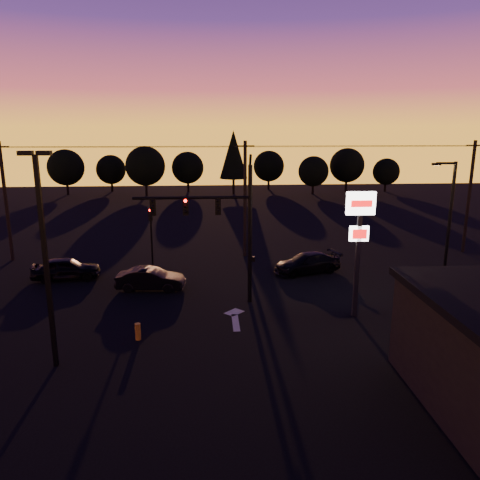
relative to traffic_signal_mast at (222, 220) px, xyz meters
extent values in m
plane|color=black|center=(0.10, -3.99, -4.94)|extent=(120.00, 120.00, 0.00)
cube|color=beige|center=(0.60, -2.99, -4.93)|extent=(0.35, 2.20, 0.01)
cube|color=beige|center=(0.60, -1.59, -4.93)|extent=(1.20, 1.20, 0.01)
cylinder|color=black|center=(1.60, 0.01, -0.94)|extent=(0.24, 0.24, 8.00)
cylinder|color=black|center=(1.60, 0.01, 3.26)|extent=(0.14, 0.52, 0.76)
cylinder|color=black|center=(-1.65, 0.01, 1.26)|extent=(6.50, 0.16, 0.16)
cube|color=black|center=(-0.20, 0.01, 0.76)|extent=(0.32, 0.22, 0.95)
sphere|color=black|center=(-0.20, -0.12, 1.11)|extent=(0.18, 0.18, 0.18)
sphere|color=black|center=(-0.20, -0.12, 0.81)|extent=(0.18, 0.18, 0.18)
sphere|color=black|center=(-0.20, -0.12, 0.51)|extent=(0.18, 0.18, 0.18)
cube|color=black|center=(-2.00, 0.01, 0.76)|extent=(0.32, 0.22, 0.95)
sphere|color=#FF0705|center=(-2.00, -0.12, 1.11)|extent=(0.18, 0.18, 0.18)
sphere|color=black|center=(-2.00, -0.12, 0.81)|extent=(0.18, 0.18, 0.18)
sphere|color=black|center=(-2.00, -0.12, 0.51)|extent=(0.18, 0.18, 0.18)
cube|color=black|center=(-3.80, 0.01, 0.76)|extent=(0.32, 0.22, 0.95)
sphere|color=black|center=(-3.80, -0.12, 1.11)|extent=(0.18, 0.18, 0.18)
sphere|color=black|center=(-3.80, -0.12, 0.81)|extent=(0.18, 0.18, 0.18)
sphere|color=black|center=(-3.80, -0.12, 0.51)|extent=(0.18, 0.18, 0.18)
cube|color=black|center=(1.78, 0.01, -2.34)|extent=(0.22, 0.18, 0.28)
cylinder|color=black|center=(-4.90, 7.51, -3.14)|extent=(0.14, 0.14, 3.60)
cube|color=black|center=(-4.90, 7.51, -1.04)|extent=(0.30, 0.20, 0.90)
sphere|color=#FF0705|center=(-4.90, 7.39, -0.72)|extent=(0.18, 0.18, 0.18)
sphere|color=black|center=(-4.90, 7.39, -1.00)|extent=(0.18, 0.18, 0.18)
sphere|color=black|center=(-4.90, 7.39, -1.28)|extent=(0.18, 0.18, 0.18)
cube|color=black|center=(-7.40, -6.99, -0.44)|extent=(0.18, 0.18, 9.00)
cube|color=black|center=(-7.75, -6.99, 4.11)|extent=(0.55, 0.30, 0.18)
cube|color=black|center=(-7.05, -6.99, 4.11)|extent=(0.55, 0.30, 0.18)
cube|color=black|center=(7.10, -2.49, -1.74)|extent=(0.22, 0.22, 6.40)
cube|color=white|center=(7.10, -2.49, 1.26)|extent=(1.50, 0.25, 1.20)
cube|color=red|center=(7.10, -2.63, 1.26)|extent=(1.10, 0.02, 0.35)
cube|color=white|center=(7.10, -2.49, -0.34)|extent=(1.00, 0.22, 0.80)
cube|color=red|center=(7.10, -2.62, -0.34)|extent=(0.75, 0.02, 0.50)
cylinder|color=black|center=(14.10, 1.51, -0.94)|extent=(0.20, 0.20, 8.00)
cylinder|color=black|center=(13.50, 1.51, 2.96)|extent=(1.20, 0.14, 0.14)
cube|color=black|center=(12.90, 1.51, 2.91)|extent=(0.50, 0.22, 0.14)
plane|color=#FFB759|center=(12.90, 1.51, 2.83)|extent=(0.35, 0.35, 0.00)
cylinder|color=black|center=(-15.90, 10.01, -0.44)|extent=(0.26, 0.26, 9.00)
cylinder|color=black|center=(2.10, 10.01, -0.44)|extent=(0.26, 0.26, 9.00)
cube|color=black|center=(2.10, 10.01, 3.66)|extent=(1.40, 0.10, 0.10)
cylinder|color=black|center=(20.10, 10.01, -0.44)|extent=(0.26, 0.26, 9.00)
cube|color=black|center=(20.10, 10.01, 3.66)|extent=(1.40, 0.10, 0.10)
cylinder|color=black|center=(-6.90, 9.41, 3.61)|extent=(18.00, 0.02, 0.02)
cylinder|color=black|center=(-6.90, 10.01, 3.66)|extent=(18.00, 0.02, 0.02)
cylinder|color=black|center=(-6.90, 10.61, 3.61)|extent=(18.00, 0.02, 0.02)
cylinder|color=black|center=(11.10, 9.41, 3.61)|extent=(18.00, 0.02, 0.02)
cylinder|color=black|center=(11.10, 10.01, 3.66)|extent=(18.00, 0.02, 0.02)
cylinder|color=black|center=(11.10, 10.61, 3.61)|extent=(18.00, 0.02, 0.02)
cube|color=black|center=(9.10, -7.47, -3.54)|extent=(2.20, 0.05, 1.60)
cylinder|color=#B77118|center=(-4.23, -4.67, -4.52)|extent=(0.28, 0.28, 0.83)
cylinder|color=black|center=(-21.90, 46.01, -4.12)|extent=(0.36, 0.36, 1.62)
sphere|color=black|center=(-21.90, 46.01, -0.87)|extent=(5.36, 5.36, 5.36)
cylinder|color=black|center=(-15.90, 49.01, -4.25)|extent=(0.36, 0.36, 1.38)
sphere|color=black|center=(-15.90, 49.01, -1.50)|extent=(4.54, 4.54, 4.54)
cylinder|color=black|center=(-9.90, 44.01, -4.06)|extent=(0.36, 0.36, 1.75)
sphere|color=black|center=(-9.90, 44.01, -0.56)|extent=(5.77, 5.78, 5.78)
cylinder|color=black|center=(-3.90, 48.01, -4.19)|extent=(0.36, 0.36, 1.50)
sphere|color=black|center=(-3.90, 48.01, -1.19)|extent=(4.95, 4.95, 4.95)
cylinder|color=black|center=(3.10, 45.01, -3.75)|extent=(0.36, 0.36, 2.38)
cone|color=black|center=(3.10, 45.01, 1.00)|extent=(4.18, 4.18, 7.12)
cylinder|color=black|center=(9.10, 50.01, -4.19)|extent=(0.36, 0.36, 1.50)
sphere|color=black|center=(9.10, 50.01, -1.19)|extent=(4.95, 4.95, 4.95)
cylinder|color=black|center=(15.10, 44.01, -4.25)|extent=(0.36, 0.36, 1.38)
sphere|color=black|center=(15.10, 44.01, -1.50)|extent=(4.54, 4.54, 4.54)
cylinder|color=black|center=(21.10, 47.01, -4.12)|extent=(0.36, 0.36, 1.62)
sphere|color=black|center=(21.10, 47.01, -0.87)|extent=(5.36, 5.36, 5.36)
cylinder|color=black|center=(27.10, 46.01, -4.31)|extent=(0.36, 0.36, 1.25)
sphere|color=black|center=(27.10, 46.01, -1.81)|extent=(4.12, 4.12, 4.12)
imported|color=black|center=(-10.36, 4.95, -4.18)|extent=(4.60, 2.30, 1.51)
imported|color=black|center=(-4.46, 2.50, -4.24)|extent=(4.35, 1.83, 1.40)
imported|color=black|center=(6.12, 5.31, -4.24)|extent=(5.17, 3.26, 1.40)
camera|label=1|loc=(-0.72, -25.81, 5.13)|focal=35.00mm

